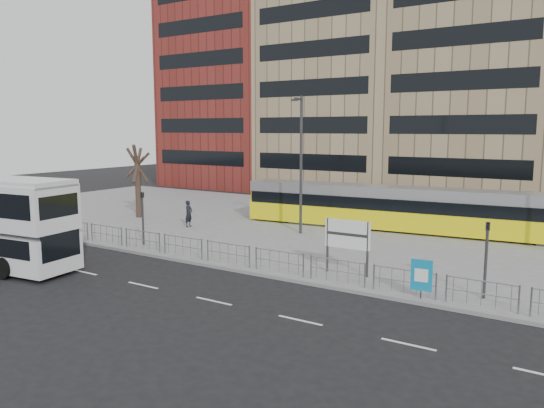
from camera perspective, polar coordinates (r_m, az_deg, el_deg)
The scene contains 14 objects.
ground at distance 25.98m, azimuth -4.17°, elevation -7.26°, with size 120.00×120.00×0.00m, color black.
plaza at distance 36.03m, azimuth 7.36°, elevation -2.83°, with size 64.00×24.00×0.15m, color slate.
kerb at distance 26.00m, azimuth -4.10°, elevation -7.07°, with size 64.00×0.25×0.17m, color gray.
building_row at distance 56.26m, azimuth 19.17°, elevation 13.85°, with size 70.40×18.40×31.20m.
pedestrian_barrier at distance 25.03m, azimuth 0.19°, elevation -5.51°, with size 32.07×0.07×1.10m.
road_markings at distance 22.40m, azimuth -8.31°, elevation -9.84°, with size 62.00×0.12×0.01m, color white.
tram at distance 35.77m, azimuth 16.05°, elevation -0.66°, with size 24.81×4.72×2.91m.
station_sign at distance 24.77m, azimuth 8.11°, elevation -3.51°, with size 2.22×0.16×2.56m.
ad_panel at distance 22.06m, azimuth 15.78°, elevation -7.44°, with size 0.85×0.16×1.59m.
pedestrian at distance 36.90m, azimuth -8.95°, elevation -1.04°, with size 0.67×0.44×1.83m, color black.
traffic_light_west at distance 31.60m, azimuth -13.74°, elevation -0.76°, with size 0.19×0.22×3.10m.
traffic_light_east at distance 22.64m, azimuth 22.07°, elevation -4.61°, with size 0.22×0.24×3.10m.
lamp_post_west at distance 33.76m, azimuth 3.10°, elevation 4.76°, with size 0.45×1.04×8.76m.
bare_tree at distance 41.27m, azimuth -14.37°, elevation 6.36°, with size 4.95×4.95×7.89m.
Camera 1 is at (15.06, -20.01, 6.89)m, focal length 35.00 mm.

